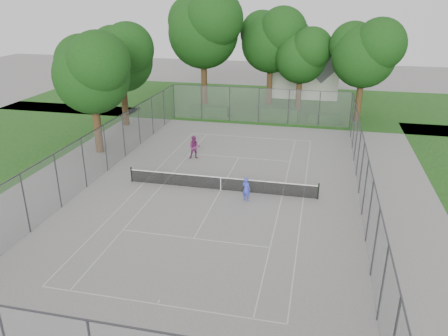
% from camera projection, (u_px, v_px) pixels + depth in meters
% --- Properties ---
extents(ground, '(120.00, 120.00, 0.00)m').
position_uv_depth(ground, '(221.00, 190.00, 29.26)').
color(ground, slate).
rests_on(ground, ground).
extents(grass_far, '(60.00, 20.00, 0.00)m').
position_uv_depth(grass_far, '(269.00, 102.00, 52.81)').
color(grass_far, '#1D4914').
rests_on(grass_far, ground).
extents(court_markings, '(11.03, 23.83, 0.01)m').
position_uv_depth(court_markings, '(221.00, 190.00, 29.26)').
color(court_markings, beige).
rests_on(court_markings, ground).
extents(tennis_net, '(12.87, 0.10, 1.10)m').
position_uv_depth(tennis_net, '(221.00, 183.00, 29.07)').
color(tennis_net, black).
rests_on(tennis_net, ground).
extents(perimeter_fence, '(18.08, 34.08, 3.52)m').
position_uv_depth(perimeter_fence, '(221.00, 165.00, 28.59)').
color(perimeter_fence, '#38383D').
rests_on(perimeter_fence, ground).
extents(tree_far_left, '(8.94, 8.16, 12.85)m').
position_uv_depth(tree_far_left, '(204.00, 27.00, 47.94)').
color(tree_far_left, '#3B2715').
rests_on(tree_far_left, ground).
extents(tree_far_midleft, '(7.72, 7.05, 11.10)m').
position_uv_depth(tree_far_midleft, '(272.00, 38.00, 49.12)').
color(tree_far_midleft, '#3B2715').
rests_on(tree_far_midleft, ground).
extents(tree_far_midright, '(6.36, 5.81, 9.14)m').
position_uv_depth(tree_far_midright, '(302.00, 53.00, 46.78)').
color(tree_far_midright, '#3B2715').
rests_on(tree_far_midright, ground).
extents(tree_far_right, '(7.16, 6.54, 10.29)m').
position_uv_depth(tree_far_right, '(366.00, 51.00, 42.52)').
color(tree_far_right, '#3B2715').
rests_on(tree_far_right, ground).
extents(tree_side_back, '(6.94, 6.34, 9.98)m').
position_uv_depth(tree_side_back, '(121.00, 55.00, 41.22)').
color(tree_side_back, '#3B2715').
rests_on(tree_side_back, ground).
extents(tree_side_front, '(6.85, 6.25, 9.85)m').
position_uv_depth(tree_side_front, '(92.00, 70.00, 33.81)').
color(tree_side_front, '#3B2715').
rests_on(tree_side_front, ground).
extents(hedge_left, '(4.20, 1.26, 1.05)m').
position_uv_depth(hedge_left, '(210.00, 110.00, 47.07)').
color(hedge_left, '#184014').
rests_on(hedge_left, ground).
extents(hedge_mid, '(3.98, 1.14, 1.25)m').
position_uv_depth(hedge_mid, '(278.00, 114.00, 45.37)').
color(hedge_mid, '#184014').
rests_on(hedge_mid, ground).
extents(hedge_right, '(3.12, 1.14, 0.94)m').
position_uv_depth(hedge_right, '(324.00, 118.00, 44.53)').
color(hedge_right, '#184014').
rests_on(hedge_right, ground).
extents(house, '(8.24, 6.39, 10.26)m').
position_uv_depth(house, '(306.00, 62.00, 55.46)').
color(house, beige).
rests_on(house, ground).
extents(girl_player, '(0.68, 0.59, 1.58)m').
position_uv_depth(girl_player, '(246.00, 189.00, 27.49)').
color(girl_player, blue).
rests_on(girl_player, ground).
extents(woman_player, '(1.06, 0.92, 1.87)m').
position_uv_depth(woman_player, '(195.00, 147.00, 34.52)').
color(woman_player, '#73265D').
rests_on(woman_player, ground).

